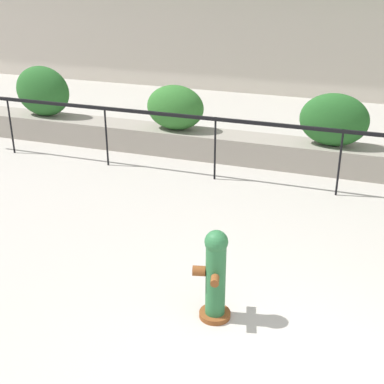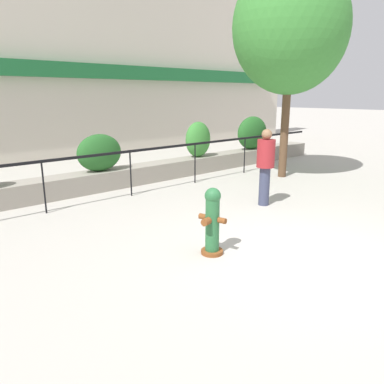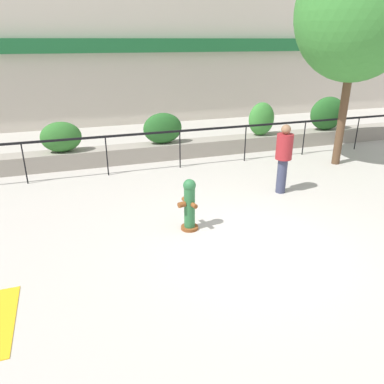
{
  "view_description": "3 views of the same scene",
  "coord_description": "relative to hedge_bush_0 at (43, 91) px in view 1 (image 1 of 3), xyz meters",
  "views": [
    {
      "loc": [
        0.41,
        -3.67,
        3.71
      ],
      "look_at": [
        -1.76,
        2.56,
        0.78
      ],
      "focal_mm": 50.0,
      "sensor_mm": 36.0,
      "label": 1
    },
    {
      "loc": [
        -4.88,
        -2.87,
        2.46
      ],
      "look_at": [
        -0.57,
        1.98,
        0.77
      ],
      "focal_mm": 35.0,
      "sensor_mm": 36.0,
      "label": 2
    },
    {
      "loc": [
        -3.08,
        -5.42,
        3.6
      ],
      "look_at": [
        -0.76,
        1.51,
        0.61
      ],
      "focal_mm": 35.0,
      "sensor_mm": 36.0,
      "label": 3
    }
  ],
  "objects": [
    {
      "name": "fire_hydrant",
      "position": [
        5.39,
        -4.95,
        -0.49
      ],
      "size": [
        0.47,
        0.48,
        1.08
      ],
      "color": "brown",
      "rests_on": "ground"
    },
    {
      "name": "hedge_bush_2",
      "position": [
        6.12,
        0.0,
        -0.05
      ],
      "size": [
        1.25,
        0.6,
        0.97
      ],
      "primitive_type": "ellipsoid",
      "color": "#235B23",
      "rests_on": "planter_wall_low"
    },
    {
      "name": "fence_railing_segment",
      "position": [
        6.36,
        -1.1,
        -0.02
      ],
      "size": [
        15.0,
        0.05,
        1.15
      ],
      "color": "black",
      "rests_on": "ground"
    },
    {
      "name": "hedge_bush_0",
      "position": [
        0.0,
        0.0,
        0.0
      ],
      "size": [
        1.26,
        0.6,
        1.08
      ],
      "primitive_type": "ellipsoid",
      "color": "#235B23",
      "rests_on": "planter_wall_low"
    },
    {
      "name": "planter_wall_low",
      "position": [
        6.36,
        0.0,
        -0.79
      ],
      "size": [
        18.0,
        0.7,
        0.5
      ],
      "primitive_type": "cube",
      "color": "gray",
      "rests_on": "ground"
    },
    {
      "name": "hedge_bush_1",
      "position": [
        3.05,
        0.0,
        -0.09
      ],
      "size": [
        1.17,
        0.7,
        0.89
      ],
      "primitive_type": "ellipsoid",
      "color": "#2D6B28",
      "rests_on": "planter_wall_low"
    }
  ]
}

